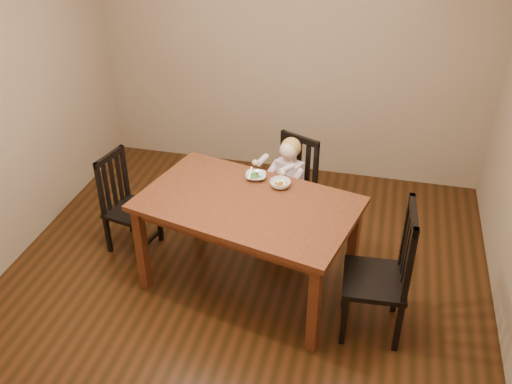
% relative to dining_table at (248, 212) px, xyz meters
% --- Properties ---
extents(room, '(4.01, 4.01, 2.71)m').
position_rel_dining_table_xyz_m(room, '(-0.05, -0.00, 0.64)').
color(room, '#3C1E0C').
rests_on(room, ground).
extents(dining_table, '(1.79, 1.32, 0.81)m').
position_rel_dining_table_xyz_m(dining_table, '(0.00, 0.00, 0.00)').
color(dining_table, '#492011').
rests_on(dining_table, room).
extents(chair_child, '(0.53, 0.52, 0.94)m').
position_rel_dining_table_xyz_m(chair_child, '(0.19, 0.80, -0.26)').
color(chair_child, black).
rests_on(chair_child, room).
extents(chair_left, '(0.44, 0.45, 0.90)m').
position_rel_dining_table_xyz_m(chair_left, '(-1.16, 0.27, -0.28)').
color(chair_left, black).
rests_on(chair_left, room).
extents(chair_right, '(0.47, 0.49, 1.07)m').
position_rel_dining_table_xyz_m(chair_right, '(1.05, -0.25, -0.20)').
color(chair_right, black).
rests_on(chair_right, room).
extents(toddler, '(0.43, 0.47, 0.52)m').
position_rel_dining_table_xyz_m(toddler, '(0.17, 0.75, -0.13)').
color(toddler, silver).
rests_on(toddler, chair_child).
extents(bowl_peas, '(0.19, 0.19, 0.04)m').
position_rel_dining_table_xyz_m(bowl_peas, '(-0.02, 0.35, 0.11)').
color(bowl_peas, silver).
rests_on(bowl_peas, dining_table).
extents(bowl_veg, '(0.21, 0.21, 0.05)m').
position_rel_dining_table_xyz_m(bowl_veg, '(0.19, 0.27, 0.12)').
color(bowl_veg, silver).
rests_on(bowl_veg, dining_table).
extents(fork, '(0.03, 0.13, 0.05)m').
position_rel_dining_table_xyz_m(fork, '(-0.06, 0.34, 0.14)').
color(fork, silver).
rests_on(fork, bowl_peas).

